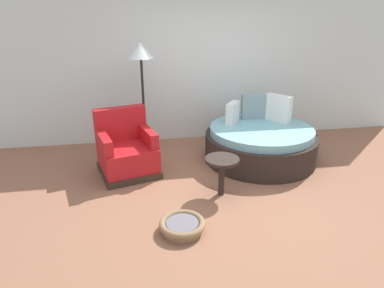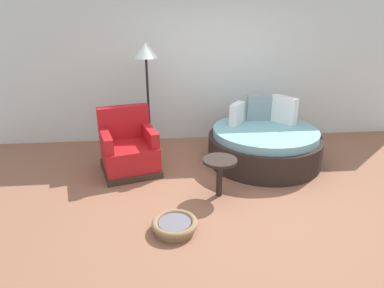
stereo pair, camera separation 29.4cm
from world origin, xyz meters
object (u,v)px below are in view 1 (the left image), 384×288
at_px(pet_basket, 182,225).
at_px(side_table, 222,165).
at_px(red_armchair, 127,152).
at_px(floor_lamp, 141,61).
at_px(round_daybed, 260,143).

distance_m(pet_basket, side_table, 1.00).
relative_size(pet_basket, side_table, 0.98).
xyz_separation_m(red_armchair, floor_lamp, (0.30, 0.72, 1.20)).
relative_size(round_daybed, floor_lamp, 0.97).
relative_size(red_armchair, floor_lamp, 0.54).
xyz_separation_m(red_armchair, pet_basket, (0.61, -1.59, -0.26)).
xyz_separation_m(pet_basket, floor_lamp, (-0.31, 2.31, 1.46)).
height_order(red_armchair, pet_basket, red_armchair).
distance_m(round_daybed, red_armchair, 2.13).
bearing_deg(side_table, round_daybed, 48.45).
relative_size(round_daybed, pet_basket, 3.48).
bearing_deg(round_daybed, red_armchair, -176.44).
height_order(round_daybed, red_armchair, round_daybed).
distance_m(pet_basket, floor_lamp, 2.75).
bearing_deg(side_table, pet_basket, -131.05).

